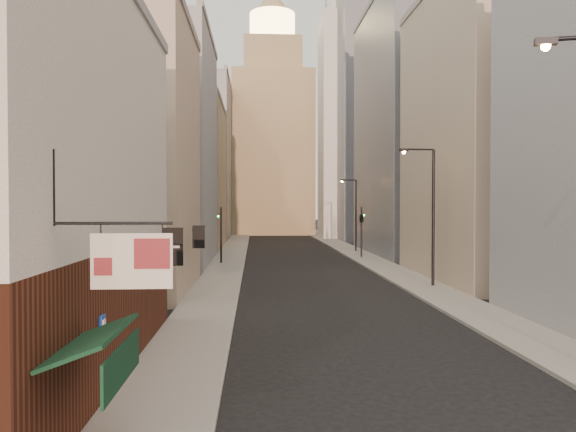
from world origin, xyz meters
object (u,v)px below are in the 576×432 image
object	(u,v)px
traffic_light_left	(221,224)
traffic_light_right	(361,219)
clock_tower	(272,135)
streetlamp_mid	(430,208)
streetlamp_far	(354,211)
white_tower	(346,118)

from	to	relation	value
traffic_light_left	traffic_light_right	size ratio (longest dim) A/B	1.00
clock_tower	traffic_light_left	xyz separation A→B (m)	(-6.06, -51.07, -14.08)
streetlamp_mid	traffic_light_left	xyz separation A→B (m)	(-13.93, 14.54, -1.44)
traffic_light_right	clock_tower	bearing A→B (deg)	-89.45
streetlamp_mid	traffic_light_right	distance (m)	18.82
streetlamp_far	traffic_light_left	xyz separation A→B (m)	(-13.75, -11.28, -0.97)
traffic_light_left	clock_tower	bearing A→B (deg)	-105.32
streetlamp_mid	traffic_light_left	size ratio (longest dim) A/B	1.75
streetlamp_far	traffic_light_right	size ratio (longest dim) A/B	1.58
clock_tower	white_tower	bearing A→B (deg)	-51.84
clock_tower	white_tower	distance (m)	17.83
clock_tower	streetlamp_far	size ratio (longest dim) A/B	5.67
white_tower	traffic_light_right	xyz separation A→B (m)	(-3.86, -32.84, -14.73)
clock_tower	traffic_light_left	bearing A→B (deg)	-96.76
traffic_light_left	traffic_light_right	xyz separation A→B (m)	(13.19, 4.23, 0.33)
streetlamp_far	traffic_light_right	world-z (taller)	streetlamp_far
white_tower	traffic_light_left	world-z (taller)	white_tower
clock_tower	traffic_light_left	world-z (taller)	clock_tower
streetlamp_mid	streetlamp_far	xyz separation A→B (m)	(-0.18, 25.82, -0.47)
streetlamp_mid	traffic_light_left	bearing A→B (deg)	130.12
clock_tower	streetlamp_mid	xyz separation A→B (m)	(7.88, -65.61, -12.64)
white_tower	streetlamp_far	world-z (taller)	white_tower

